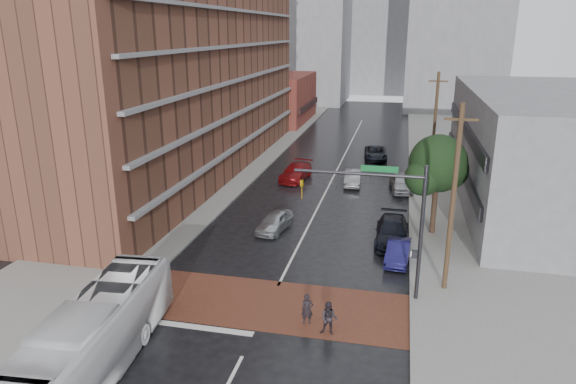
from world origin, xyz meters
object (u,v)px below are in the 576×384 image
Objects in this scene: suv_travel at (376,153)px; car_travel_a at (275,222)px; car_parked_near at (398,252)px; transit_bus at (92,339)px; car_travel_c at (296,172)px; car_parked_far at (401,182)px; pedestrian_b at (329,319)px; car_travel_b at (353,178)px; car_parked_mid at (392,232)px; pedestrian_a at (307,309)px.

car_travel_a is at bearing -109.52° from suv_travel.
transit_bus is at bearing -126.94° from car_parked_near.
transit_bus is 29.49m from car_travel_c.
car_travel_a reaches higher than car_parked_near.
car_parked_near is (2.81, -25.58, -0.08)m from suv_travel.
car_parked_far is at bearing 62.55° from transit_bus.
car_travel_a is (-5.50, 11.83, -0.14)m from pedestrian_b.
transit_bus is at bearing -87.35° from car_travel_c.
car_travel_a reaches higher than car_travel_b.
transit_bus reaches higher than car_parked_mid.
pedestrian_b is at bearing 23.67° from transit_bus.
suv_travel is at bearing 78.25° from car_travel_b.
pedestrian_a is 12.01m from car_travel_a.
transit_bus is 10.09m from pedestrian_b.
car_travel_a is 8.00m from car_parked_mid.
car_parked_mid reaches higher than car_travel_b.
car_travel_a is 0.98× the size of car_travel_b.
car_parked_near is 14.63m from car_parked_far.
pedestrian_b is 0.32× the size of suv_travel.
car_travel_b is at bearing 107.19° from car_parked_mid.
car_travel_c is at bearing 125.14° from car_parked_mid.
pedestrian_b is 24.12m from car_travel_b.
car_parked_far reaches higher than car_parked_near.
car_travel_c is 0.98× the size of car_parked_mid.
car_travel_a is (-4.37, 11.18, -0.09)m from pedestrian_a.
car_travel_c is (-1.16, 12.80, 0.07)m from car_travel_a.
car_parked_far is at bearing -1.20° from car_travel_c.
pedestrian_a reaches higher than suv_travel.
transit_bus is at bearing -108.16° from car_travel_b.
car_travel_c is 1.15× the size of car_parked_far.
car_parked_mid is at bearing -89.46° from suv_travel.
car_travel_b is at bearing -103.63° from suv_travel.
car_parked_far is (11.80, 28.03, -0.78)m from transit_bus.
car_parked_far is at bearing -14.42° from car_travel_b.
pedestrian_b reaches higher than car_parked_near.
pedestrian_b is (1.13, -0.64, 0.04)m from pedestrian_a.
car_travel_a is at bearing 117.84° from pedestrian_b.
car_travel_c is at bearing -130.72° from suv_travel.
car_travel_b is 4.36m from car_parked_far.
pedestrian_b is 0.31× the size of car_parked_mid.
transit_bus reaches higher than car_parked_near.
car_travel_b reaches higher than car_parked_near.
car_parked_mid is (2.50, 11.50, -0.05)m from pedestrian_b.
pedestrian_b is 23.45m from car_parked_far.
suv_travel is (8.99, 38.98, -0.84)m from transit_bus.
car_parked_far reaches higher than car_travel_c.
car_parked_mid is 1.18× the size of car_parked_far.
suv_travel is at bearing 72.41° from transit_bus.
car_parked_mid is (-0.44, 2.87, 0.14)m from car_parked_near.
pedestrian_a is (7.74, 5.41, -0.77)m from transit_bus.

